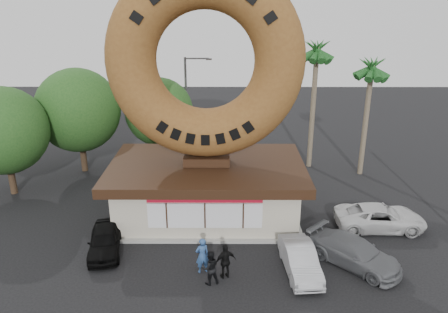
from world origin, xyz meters
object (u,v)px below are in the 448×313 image
Objects in this scene: car_grey at (354,252)px; car_white at (380,217)px; donut_shop at (207,188)px; street_lamp at (188,103)px; car_black at (105,240)px; person_left at (202,255)px; car_silver at (300,260)px; person_right at (226,261)px; person_center at (210,268)px; giant_donut at (205,61)px.

car_white reaches higher than car_grey.
street_lamp reaches higher than donut_shop.
donut_shop is at bearing 100.93° from car_grey.
car_black is at bearing 100.28° from car_white.
donut_shop is 5.83m from person_left.
car_white is at bearing -179.41° from person_left.
car_silver is at bearing -67.67° from street_lamp.
person_right is at bearing -80.08° from donut_shop.
person_right is (1.08, -6.20, -0.89)m from donut_shop.
person_left reaches higher than car_white.
person_right is at bearing -177.14° from car_silver.
street_lamp is 1.71× the size of car_grey.
person_left is 0.36× the size of car_white.
car_white reaches higher than car_black.
person_right is 0.44× the size of car_silver.
donut_shop is at bearing -106.93° from person_center.
car_black is 15.03m from car_white.
street_lamp is at bearing 100.51° from giant_donut.
person_left is 0.39× the size of car_grey.
street_lamp is 1.61× the size of car_white.
street_lamp reaches higher than person_right.
person_left reaches higher than car_black.
car_grey is at bearing 162.38° from person_left.
car_silver is 6.59m from car_white.
street_lamp reaches higher than person_left.
street_lamp reaches higher than car_white.
giant_donut is at bearing 90.00° from donut_shop.
car_silver is at bearing -51.13° from donut_shop.
donut_shop is 6.73m from person_center.
car_white is (9.76, 4.17, -0.21)m from person_left.
car_silver is at bearing 147.96° from car_grey.
car_grey reaches higher than car_silver.
person_center is at bearing -82.36° from street_lamp.
person_right is 6.53m from car_black.
giant_donut reaches higher than car_white.
car_white is at bearing -175.31° from person_right.
person_left is at bearing 140.88° from car_grey.
person_center is 0.44× the size of car_black.
car_grey reaches higher than car_black.
street_lamp is at bearing -103.02° from person_right.
car_silver is at bearing 164.55° from person_right.
person_right is at bearing 118.88° from car_white.
car_silver is 0.85× the size of car_grey.
giant_donut is 1.32× the size of street_lamp.
car_black is (-5.07, 1.72, -0.24)m from person_left.
person_right is 9.81m from car_white.
donut_shop is 6.59m from car_black.
person_center is 4.33m from car_silver.
giant_donut reaches higher than car_grey.
street_lamp is 17.43m from car_silver.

